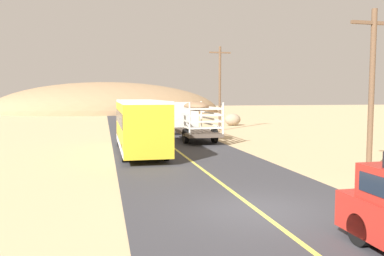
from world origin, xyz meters
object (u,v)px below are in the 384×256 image
object	(u,v)px
car_far	(159,115)
power_pole_near	(372,87)
livestock_truck	(187,116)
boulder_mid_field	(233,120)
power_pole_mid	(220,86)
bus	(140,125)

from	to	relation	value
car_far	power_pole_near	bearing A→B (deg)	-81.54
car_far	livestock_truck	bearing A→B (deg)	-88.71
boulder_mid_field	car_far	bearing A→B (deg)	154.34
car_far	boulder_mid_field	distance (m)	9.06
power_pole_mid	boulder_mid_field	bearing A→B (deg)	59.95
bus	power_pole_mid	distance (m)	16.98
livestock_truck	power_pole_mid	world-z (taller)	power_pole_mid
bus	power_pole_near	xyz separation A→B (m)	(9.26, -9.01, 2.15)
power_pole_near	power_pole_mid	world-z (taller)	power_pole_mid
bus	boulder_mid_field	size ratio (longest dim) A/B	5.36
livestock_truck	power_pole_near	distance (m)	18.11
power_pole_near	boulder_mid_field	xyz separation A→B (m)	(3.31, 28.69, -3.19)
car_far	bus	bearing A→B (deg)	-100.57
car_far	power_pole_near	distance (m)	33.09
car_far	power_pole_mid	size ratio (longest dim) A/B	0.55
power_pole_mid	bus	bearing A→B (deg)	-123.54
car_far	boulder_mid_field	xyz separation A→B (m)	(8.16, -3.92, -0.38)
livestock_truck	bus	size ratio (longest dim) A/B	0.97
livestock_truck	power_pole_near	world-z (taller)	power_pole_near
livestock_truck	power_pole_mid	bearing A→B (deg)	51.01
bus	car_far	bearing A→B (deg)	79.43
livestock_truck	bus	distance (m)	9.64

